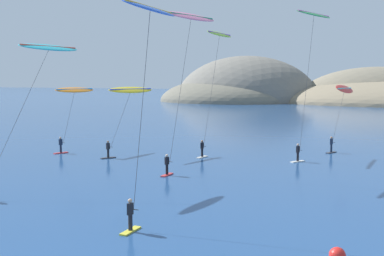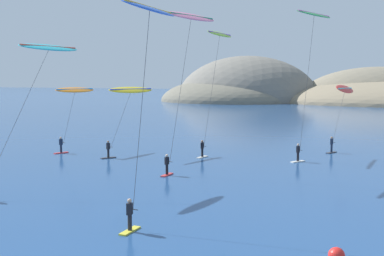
% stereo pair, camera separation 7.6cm
% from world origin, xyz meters
% --- Properties ---
extents(headland_island, '(121.26, 48.87, 30.22)m').
position_xyz_m(headland_island, '(-8.73, 146.47, 0.00)').
color(headland_island, '#84755B').
rests_on(headland_island, ground).
extents(kitesurfer_green, '(3.44, 6.30, 14.02)m').
position_xyz_m(kitesurfer_green, '(4.90, 35.21, 12.75)').
color(kitesurfer_green, silver).
rests_on(kitesurfer_green, ground).
extents(kitesurfer_yellow, '(3.15, 6.52, 6.92)m').
position_xyz_m(kitesurfer_yellow, '(-12.40, 31.16, 6.08)').
color(kitesurfer_yellow, '#2D2D33').
rests_on(kitesurfer_yellow, ground).
extents(kitesurfer_red, '(2.57, 6.83, 7.06)m').
position_xyz_m(kitesurfer_red, '(7.32, 43.13, 6.03)').
color(kitesurfer_red, '#2D2D33').
rests_on(kitesurfer_red, ground).
extents(kitesurfer_cyan, '(2.66, 8.97, 10.25)m').
position_xyz_m(kitesurfer_cyan, '(-11.24, 16.75, 9.22)').
color(kitesurfer_cyan, yellow).
rests_on(kitesurfer_cyan, ground).
extents(kitesurfer_orange, '(2.44, 5.54, 6.83)m').
position_xyz_m(kitesurfer_orange, '(-19.09, 31.28, 6.01)').
color(kitesurfer_orange, red).
rests_on(kitesurfer_orange, ground).
extents(kitesurfer_blue, '(1.64, 5.89, 11.75)m').
position_xyz_m(kitesurfer_blue, '(-0.54, 11.71, 10.63)').
color(kitesurfer_blue, yellow).
rests_on(kitesurfer_blue, ground).
extents(kitesurfer_lime, '(1.67, 7.58, 12.59)m').
position_xyz_m(kitesurfer_lime, '(-4.61, 35.82, 11.14)').
color(kitesurfer_lime, silver).
rests_on(kitesurfer_lime, ground).
extents(kitesurfer_pink, '(3.32, 6.63, 13.19)m').
position_xyz_m(kitesurfer_pink, '(-3.74, 25.70, 11.95)').
color(kitesurfer_pink, red).
rests_on(kitesurfer_pink, ground).
extents(marker_buoy, '(0.70, 0.70, 0.70)m').
position_xyz_m(marker_buoy, '(9.53, 8.91, 0.35)').
color(marker_buoy, red).
rests_on(marker_buoy, ground).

